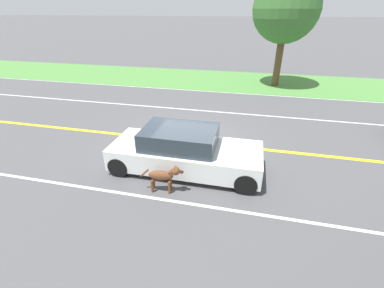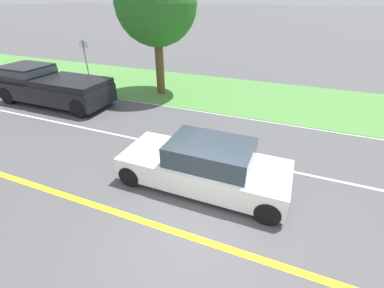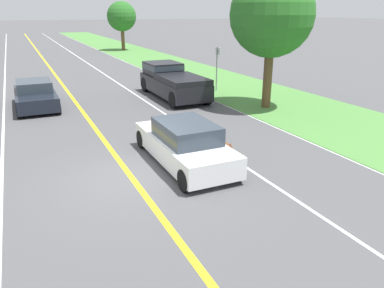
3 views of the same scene
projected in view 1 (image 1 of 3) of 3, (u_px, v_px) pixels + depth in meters
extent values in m
plane|color=#4C4C4F|center=(187.00, 141.00, 10.01)|extent=(400.00, 400.00, 0.00)
cube|color=yellow|center=(187.00, 141.00, 10.01)|extent=(0.18, 160.00, 0.01)
cube|color=white|center=(214.00, 92.00, 16.04)|extent=(0.14, 160.00, 0.01)
cube|color=white|center=(156.00, 198.00, 6.99)|extent=(0.10, 160.00, 0.01)
cube|color=white|center=(204.00, 111.00, 13.02)|extent=(0.10, 160.00, 0.01)
cube|color=#4C843D|center=(220.00, 80.00, 18.62)|extent=(6.00, 160.00, 0.03)
cube|color=white|center=(186.00, 155.00, 8.05)|extent=(1.79, 4.65, 0.67)
cube|color=#2D3842|center=(180.00, 137.00, 7.80)|extent=(1.54, 2.23, 0.56)
cylinder|color=black|center=(246.00, 184.00, 7.06)|extent=(0.22, 0.64, 0.64)
cylinder|color=black|center=(119.00, 167.00, 7.82)|extent=(0.22, 0.64, 0.64)
cylinder|color=black|center=(248.00, 155.00, 8.45)|extent=(0.22, 0.64, 0.64)
cylinder|color=black|center=(140.00, 143.00, 9.22)|extent=(0.22, 0.64, 0.64)
ellipsoid|color=brown|center=(161.00, 175.00, 7.05)|extent=(0.29, 0.72, 0.28)
cylinder|color=brown|center=(169.00, 188.00, 7.11)|extent=(0.08, 0.08, 0.39)
cylinder|color=brown|center=(152.00, 186.00, 7.16)|extent=(0.08, 0.08, 0.39)
cylinder|color=brown|center=(171.00, 184.00, 7.24)|extent=(0.08, 0.08, 0.39)
cylinder|color=brown|center=(154.00, 183.00, 7.30)|extent=(0.08, 0.08, 0.39)
cylinder|color=brown|center=(171.00, 173.00, 6.96)|extent=(0.16, 0.20, 0.19)
sphere|color=brown|center=(176.00, 171.00, 6.91)|extent=(0.26, 0.26, 0.24)
ellipsoid|color=#331E14|center=(182.00, 172.00, 6.90)|extent=(0.12, 0.12, 0.09)
cone|color=#55301C|center=(175.00, 170.00, 6.82)|extent=(0.08, 0.08, 0.11)
cone|color=#55301C|center=(176.00, 167.00, 6.93)|extent=(0.08, 0.08, 0.11)
cylinder|color=brown|center=(144.00, 173.00, 7.08)|extent=(0.08, 0.26, 0.26)
cylinder|color=brown|center=(278.00, 60.00, 16.55)|extent=(0.44, 0.44, 3.32)
sphere|color=#3D7033|center=(286.00, 9.00, 15.18)|extent=(3.93, 3.93, 3.93)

